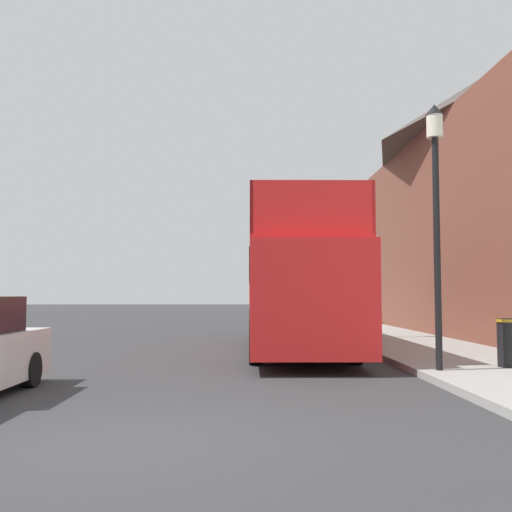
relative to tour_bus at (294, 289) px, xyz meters
The scene contains 9 objects.
ground_plane 11.03m from the tour_bus, 105.06° to the left, with size 144.00×144.00×0.00m, color #333335.
sidewalk 8.55m from the tour_bus, 63.73° to the left, with size 3.63×108.00×0.14m.
brick_terrace_rear 11.64m from the tour_bus, 39.74° to the left, with size 6.00×24.02×10.64m.
tour_bus is the anchor object (origin of this frame).
parked_car_ahead_of_bus 8.56m from the tour_bus, 84.53° to the left, with size 1.79×4.22×1.44m.
lamp_post_nearest 6.27m from the tour_bus, 67.27° to the right, with size 0.35×0.35×5.23m.
lamp_post_second 4.35m from the tour_bus, 52.69° to the left, with size 0.35×0.35×4.55m.
lamp_post_third 12.34m from the tour_bus, 78.35° to the left, with size 0.35×0.35×4.70m.
litter_bin 6.45m from the tour_bus, 52.30° to the right, with size 0.48×0.48×0.97m.
Camera 1 is at (1.28, -6.57, 1.59)m, focal length 42.00 mm.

